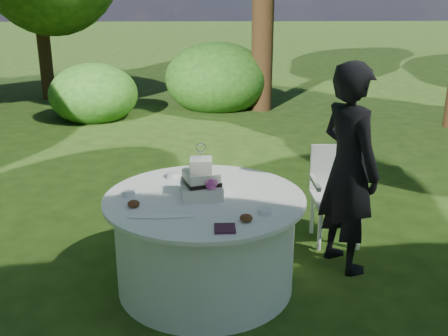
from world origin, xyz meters
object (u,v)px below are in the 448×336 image
at_px(napkins, 225,228).
at_px(chair, 335,187).
at_px(cake, 202,182).
at_px(guest, 349,168).
at_px(table, 205,241).

relative_size(napkins, chair, 0.16).
distance_m(cake, chair, 1.53).
relative_size(napkins, guest, 0.08).
distance_m(table, chair, 1.48).
bearing_deg(cake, table, -28.60).
xyz_separation_m(napkins, table, (-0.13, 0.60, -0.39)).
distance_m(guest, cake, 1.25).
bearing_deg(napkins, cake, 104.13).
height_order(cake, chair, cake).
height_order(napkins, table, napkins).
relative_size(guest, table, 1.13).
xyz_separation_m(napkins, chair, (1.10, 1.42, -0.26)).
bearing_deg(guest, chair, -27.04).
xyz_separation_m(cake, chair, (1.25, 0.81, -0.36)).
bearing_deg(cake, chair, 32.78).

